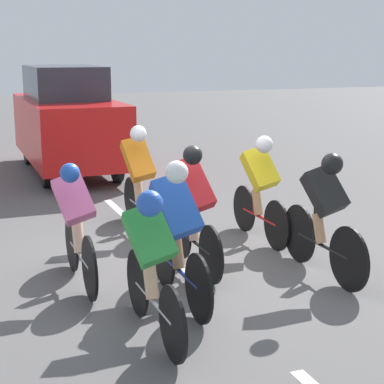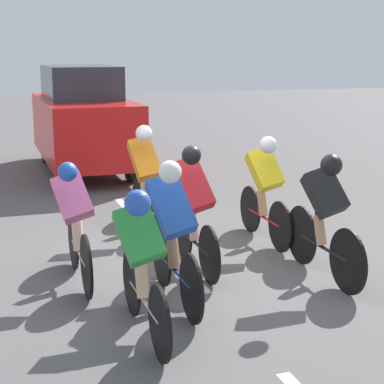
{
  "view_description": "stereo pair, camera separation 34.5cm",
  "coord_description": "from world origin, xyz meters",
  "px_view_note": "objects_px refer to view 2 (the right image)",
  "views": [
    {
      "loc": [
        2.47,
        6.74,
        2.53
      ],
      "look_at": [
        -0.06,
        0.15,
        0.95
      ],
      "focal_mm": 60.0,
      "sensor_mm": 36.0,
      "label": 1
    },
    {
      "loc": [
        2.15,
        6.86,
        2.53
      ],
      "look_at": [
        -0.06,
        0.15,
        0.95
      ],
      "focal_mm": 60.0,
      "sensor_mm": 36.0,
      "label": 2
    }
  ],
  "objects_px": {
    "cyclist_green": "(141,259)",
    "cyclist_yellow": "(265,186)",
    "cyclist_blue": "(173,229)",
    "cyclist_orange": "(145,175)",
    "cyclist_red": "(193,205)",
    "support_car": "(83,119)",
    "cyclist_pink": "(75,220)",
    "cyclist_black": "(325,213)"
  },
  "relations": [
    {
      "from": "cyclist_red",
      "to": "cyclist_orange",
      "type": "distance_m",
      "value": 1.88
    },
    {
      "from": "cyclist_yellow",
      "to": "cyclist_black",
      "type": "height_order",
      "value": "cyclist_black"
    },
    {
      "from": "cyclist_pink",
      "to": "cyclist_black",
      "type": "relative_size",
      "value": 0.95
    },
    {
      "from": "cyclist_green",
      "to": "support_car",
      "type": "distance_m",
      "value": 8.29
    },
    {
      "from": "cyclist_yellow",
      "to": "cyclist_green",
      "type": "relative_size",
      "value": 0.96
    },
    {
      "from": "cyclist_orange",
      "to": "cyclist_black",
      "type": "height_order",
      "value": "cyclist_orange"
    },
    {
      "from": "cyclist_pink",
      "to": "support_car",
      "type": "bearing_deg",
      "value": -99.59
    },
    {
      "from": "cyclist_red",
      "to": "support_car",
      "type": "bearing_deg",
      "value": -88.3
    },
    {
      "from": "cyclist_pink",
      "to": "cyclist_orange",
      "type": "xyz_separation_m",
      "value": [
        -1.24,
        -1.86,
        0.08
      ]
    },
    {
      "from": "cyclist_pink",
      "to": "cyclist_blue",
      "type": "height_order",
      "value": "cyclist_blue"
    },
    {
      "from": "cyclist_yellow",
      "to": "support_car",
      "type": "bearing_deg",
      "value": -76.23
    },
    {
      "from": "cyclist_black",
      "to": "support_car",
      "type": "distance_m",
      "value": 7.57
    },
    {
      "from": "cyclist_black",
      "to": "cyclist_green",
      "type": "bearing_deg",
      "value": 20.13
    },
    {
      "from": "cyclist_yellow",
      "to": "support_car",
      "type": "relative_size",
      "value": 0.37
    },
    {
      "from": "cyclist_green",
      "to": "support_car",
      "type": "bearing_deg",
      "value": -95.41
    },
    {
      "from": "cyclist_green",
      "to": "cyclist_yellow",
      "type": "bearing_deg",
      "value": -133.89
    },
    {
      "from": "cyclist_red",
      "to": "cyclist_green",
      "type": "xyz_separation_m",
      "value": [
        0.98,
        1.53,
        -0.05
      ]
    },
    {
      "from": "cyclist_blue",
      "to": "cyclist_orange",
      "type": "relative_size",
      "value": 1.03
    },
    {
      "from": "cyclist_red",
      "to": "support_car",
      "type": "height_order",
      "value": "support_car"
    },
    {
      "from": "cyclist_red",
      "to": "cyclist_black",
      "type": "xyz_separation_m",
      "value": [
        -1.29,
        0.69,
        -0.03
      ]
    },
    {
      "from": "cyclist_pink",
      "to": "cyclist_blue",
      "type": "distance_m",
      "value": 1.22
    },
    {
      "from": "cyclist_blue",
      "to": "cyclist_orange",
      "type": "distance_m",
      "value": 2.79
    },
    {
      "from": "cyclist_blue",
      "to": "support_car",
      "type": "relative_size",
      "value": 0.39
    },
    {
      "from": "cyclist_pink",
      "to": "cyclist_orange",
      "type": "distance_m",
      "value": 2.24
    },
    {
      "from": "cyclist_pink",
      "to": "cyclist_yellow",
      "type": "height_order",
      "value": "cyclist_yellow"
    },
    {
      "from": "cyclist_blue",
      "to": "cyclist_yellow",
      "type": "xyz_separation_m",
      "value": [
        -1.76,
        -1.67,
        -0.03
      ]
    },
    {
      "from": "cyclist_pink",
      "to": "cyclist_black",
      "type": "distance_m",
      "value": 2.71
    },
    {
      "from": "cyclist_blue",
      "to": "cyclist_green",
      "type": "relative_size",
      "value": 1.02
    },
    {
      "from": "cyclist_green",
      "to": "cyclist_pink",
      "type": "bearing_deg",
      "value": -77.2
    },
    {
      "from": "cyclist_orange",
      "to": "support_car",
      "type": "bearing_deg",
      "value": -88.68
    },
    {
      "from": "cyclist_blue",
      "to": "cyclist_yellow",
      "type": "bearing_deg",
      "value": -136.36
    },
    {
      "from": "cyclist_pink",
      "to": "support_car",
      "type": "distance_m",
      "value": 6.8
    },
    {
      "from": "cyclist_green",
      "to": "cyclist_orange",
      "type": "bearing_deg",
      "value": -104.71
    },
    {
      "from": "cyclist_red",
      "to": "cyclist_pink",
      "type": "xyz_separation_m",
      "value": [
        1.33,
        -0.02,
        -0.07
      ]
    },
    {
      "from": "cyclist_red",
      "to": "support_car",
      "type": "distance_m",
      "value": 6.73
    },
    {
      "from": "cyclist_yellow",
      "to": "cyclist_green",
      "type": "distance_m",
      "value": 3.22
    },
    {
      "from": "cyclist_black",
      "to": "cyclist_blue",
      "type": "bearing_deg",
      "value": 5.92
    },
    {
      "from": "cyclist_orange",
      "to": "cyclist_pink",
      "type": "bearing_deg",
      "value": 56.23
    },
    {
      "from": "support_car",
      "to": "cyclist_orange",
      "type": "bearing_deg",
      "value": 91.32
    },
    {
      "from": "cyclist_black",
      "to": "support_car",
      "type": "height_order",
      "value": "support_car"
    },
    {
      "from": "cyclist_pink",
      "to": "cyclist_blue",
      "type": "bearing_deg",
      "value": 132.69
    },
    {
      "from": "cyclist_red",
      "to": "cyclist_blue",
      "type": "bearing_deg",
      "value": 60.2
    }
  ]
}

